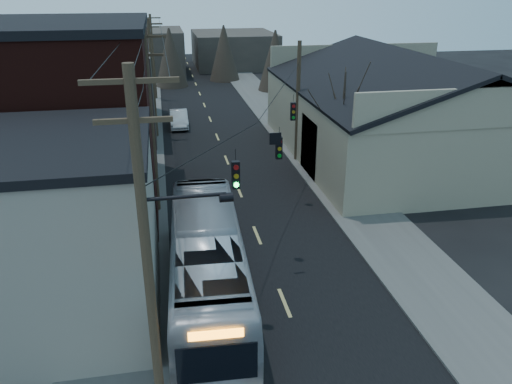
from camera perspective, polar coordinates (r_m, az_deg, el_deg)
road_surface at (r=40.61m, az=-4.12°, el=5.49°), size 9.00×110.00×0.02m
sidewalk_left at (r=40.42m, az=-13.34°, el=4.91°), size 4.00×110.00×0.12m
sidewalk_right at (r=41.79m, az=4.81°, el=6.05°), size 4.00×110.00×0.12m
building_clapboard at (r=20.09m, az=-23.11°, el=-4.55°), size 8.00×8.00×7.00m
building_brick at (r=29.94m, az=-21.51°, el=7.54°), size 10.00×12.00×10.00m
building_left_far at (r=45.64m, az=-17.34°, el=11.00°), size 9.00×14.00×7.00m
warehouse at (r=38.88m, az=16.28°, el=7.96°), size 16.16×20.60×7.73m
building_far_left at (r=74.10m, az=-12.35°, el=15.35°), size 10.00×12.00×6.00m
building_far_right at (r=79.91m, az=-2.56°, el=15.99°), size 12.00×14.00×5.00m
bare_tree at (r=31.67m, az=9.77°, el=6.95°), size 0.40×0.40×7.20m
utility_lines at (r=33.46m, az=-8.53°, el=10.28°), size 11.24×45.28×10.50m
bus at (r=20.45m, az=-5.57°, el=-8.02°), size 3.37×12.07×3.33m
parked_car at (r=45.91m, az=-8.81°, el=8.27°), size 1.56×4.44×1.46m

